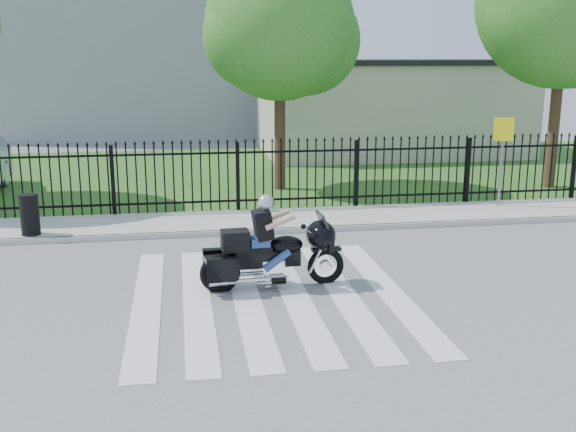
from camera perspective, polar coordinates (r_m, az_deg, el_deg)
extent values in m
plane|color=slate|center=(11.12, -1.45, -6.89)|extent=(120.00, 120.00, 0.00)
cube|color=#ADAAA3|center=(15.86, -3.90, -0.46)|extent=(40.00, 2.00, 0.12)
cube|color=#ADAAA3|center=(14.90, -3.54, -1.37)|extent=(40.00, 0.12, 0.12)
cube|color=#2E6221|center=(22.71, -5.57, 3.61)|extent=(40.00, 12.00, 0.02)
cube|color=black|center=(16.77, -4.24, 1.31)|extent=(26.00, 0.04, 0.05)
cube|color=black|center=(16.56, -4.31, 5.38)|extent=(26.00, 0.04, 0.05)
cylinder|color=#382316|center=(19.63, -0.70, 8.23)|extent=(0.32, 0.32, 4.16)
sphere|color=#297220|center=(19.57, -0.73, 15.84)|extent=(4.20, 4.20, 4.20)
cylinder|color=#382316|center=(21.38, 21.71, 8.58)|extent=(0.32, 0.32, 4.80)
cube|color=#C0B7A0|center=(27.72, 8.55, 8.93)|extent=(10.00, 6.00, 3.50)
cube|color=black|center=(27.64, 8.68, 12.75)|extent=(10.20, 6.20, 0.20)
cube|color=gray|center=(36.43, -12.23, 16.52)|extent=(15.00, 10.00, 12.00)
torus|color=black|center=(11.71, 3.21, -4.24)|extent=(0.66, 0.16, 0.65)
torus|color=black|center=(11.36, -5.77, -4.85)|extent=(0.70, 0.18, 0.69)
cube|color=black|center=(11.40, -2.03, -3.62)|extent=(1.24, 0.30, 0.28)
ellipsoid|color=black|center=(11.41, -0.18, -2.46)|extent=(0.61, 0.41, 0.31)
cube|color=black|center=(11.32, -2.97, -2.81)|extent=(0.63, 0.34, 0.09)
cube|color=silver|center=(11.48, -1.33, -4.34)|extent=(0.39, 0.31, 0.28)
ellipsoid|color=black|center=(11.52, 2.80, -1.64)|extent=(0.55, 0.71, 0.51)
cube|color=black|center=(11.23, -4.50, -2.07)|extent=(0.47, 0.39, 0.34)
cube|color=navy|center=(11.31, -2.41, -2.23)|extent=(0.34, 0.30, 0.17)
sphere|color=#B8BAC1|center=(11.16, -1.88, 1.16)|extent=(0.27, 0.27, 0.27)
cylinder|color=slate|center=(17.87, 17.60, 4.22)|extent=(0.06, 0.06, 2.15)
cube|color=#FFEC0D|center=(17.74, 17.82, 7.01)|extent=(0.47, 0.21, 0.59)
cylinder|color=black|center=(15.34, -21.03, 0.11)|extent=(0.52, 0.52, 0.88)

